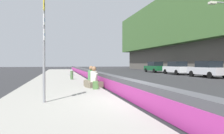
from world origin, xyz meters
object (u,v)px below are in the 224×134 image
seated_person_foreground (94,81)px  parked_car_third (208,69)px  route_sign_post (44,41)px  seated_person_middle (91,79)px  parked_car_fourth (177,68)px  backpack (95,85)px  fire_hydrant (72,74)px  parked_car_midline (155,67)px

seated_person_foreground → parked_car_third: 14.75m
route_sign_post → seated_person_foreground: bearing=-30.4°
route_sign_post → seated_person_middle: route_sign_post is taller
route_sign_post → parked_car_fourth: size_ratio=0.79×
seated_person_foreground → backpack: (-0.83, 0.06, -0.17)m
seated_person_foreground → parked_car_fourth: 18.30m
route_sign_post → fire_hydrant: 10.25m
parked_car_third → parked_car_midline: same height
route_sign_post → parked_car_midline: (23.40, -15.39, -1.37)m
parked_car_third → fire_hydrant: bearing=94.2°
route_sign_post → parked_car_fourth: 22.88m
route_sign_post → parked_car_fourth: route_sign_post is taller
backpack → fire_hydrant: bearing=6.9°
seated_person_middle → parked_car_fourth: (11.71, -12.99, 0.36)m
seated_person_foreground → route_sign_post: bearing=149.6°
backpack → parked_car_midline: bearing=-32.9°
seated_person_foreground → fire_hydrant: bearing=8.4°
fire_hydrant → seated_person_foreground: size_ratio=0.76×
parked_car_third → parked_car_fourth: 5.88m
route_sign_post → backpack: route_sign_post is taller
parked_car_fourth → seated_person_middle: bearing=132.0°
route_sign_post → parked_car_third: bearing=-54.3°
seated_person_foreground → parked_car_midline: parked_car_midline is taller
seated_person_foreground → parked_car_fourth: size_ratio=0.26×
backpack → parked_car_midline: parked_car_midline is taller
route_sign_post → seated_person_middle: 5.96m
seated_person_middle → parked_car_fourth: parked_car_fourth is taller
seated_person_foreground → seated_person_middle: seated_person_middle is taller
fire_hydrant → seated_person_middle: size_ratio=0.75×
route_sign_post → fire_hydrant: bearing=-8.4°
fire_hydrant → seated_person_middle: (-4.82, -0.90, -0.08)m
backpack → parked_car_midline: 24.07m
route_sign_post → fire_hydrant: route_sign_post is taller
backpack → parked_car_fourth: size_ratio=0.09×
seated_person_foreground → parked_car_third: (6.99, -12.98, 0.36)m
route_sign_post → parked_car_fourth: bearing=-42.3°
route_sign_post → seated_person_foreground: 4.98m
route_sign_post → fire_hydrant: size_ratio=4.09×
seated_person_foreground → seated_person_middle: bearing=-0.6°
fire_hydrant → backpack: 6.86m
backpack → seated_person_foreground: bearing=-3.9°
seated_person_middle → parked_car_third: 14.23m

